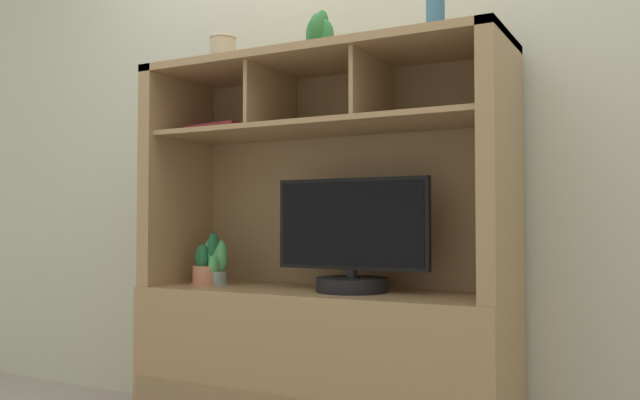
# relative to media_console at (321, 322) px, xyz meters

# --- Properties ---
(back_wall) EXTENTS (6.00, 0.02, 2.80)m
(back_wall) POSITION_rel_media_console_xyz_m (0.00, 0.26, 0.93)
(back_wall) COLOR beige
(back_wall) RESTS_ON ground
(media_console) EXTENTS (1.44, 0.50, 1.49)m
(media_console) POSITION_rel_media_console_xyz_m (0.00, 0.00, 0.00)
(media_console) COLOR #A17C53
(media_console) RESTS_ON ground
(tv_monitor) EXTENTS (0.60, 0.27, 0.42)m
(tv_monitor) POSITION_rel_media_console_xyz_m (0.14, -0.02, 0.30)
(tv_monitor) COLOR black
(tv_monitor) RESTS_ON media_console
(potted_orchid) EXTENTS (0.11, 0.12, 0.19)m
(potted_orchid) POSITION_rel_media_console_xyz_m (-0.48, -0.02, 0.21)
(potted_orchid) COLOR gray
(potted_orchid) RESTS_ON media_console
(potted_fern) EXTENTS (0.14, 0.14, 0.22)m
(potted_fern) POSITION_rel_media_console_xyz_m (-0.51, -0.04, 0.20)
(potted_fern) COLOR #B97252
(potted_fern) RESTS_ON media_console
(magazine_stack_left) EXTENTS (0.33, 0.30, 0.03)m
(magazine_stack_left) POSITION_rel_media_console_xyz_m (-0.46, 0.06, 0.77)
(magazine_stack_left) COLOR #9C3432
(magazine_stack_left) RESTS_ON media_console
(potted_succulent) EXTENTS (0.11, 0.11, 0.18)m
(potted_succulent) POSITION_rel_media_console_xyz_m (-0.00, -0.01, 1.10)
(potted_succulent) COLOR beige
(potted_succulent) RESTS_ON media_console
(ceramic_vase) EXTENTS (0.11, 0.11, 0.14)m
(ceramic_vase) POSITION_rel_media_console_xyz_m (-0.47, 0.00, 1.09)
(ceramic_vase) COLOR tan
(ceramic_vase) RESTS_ON media_console
(accent_vase) EXTENTS (0.07, 0.07, 0.20)m
(accent_vase) POSITION_rel_media_console_xyz_m (0.47, -0.02, 1.12)
(accent_vase) COLOR #396986
(accent_vase) RESTS_ON media_console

